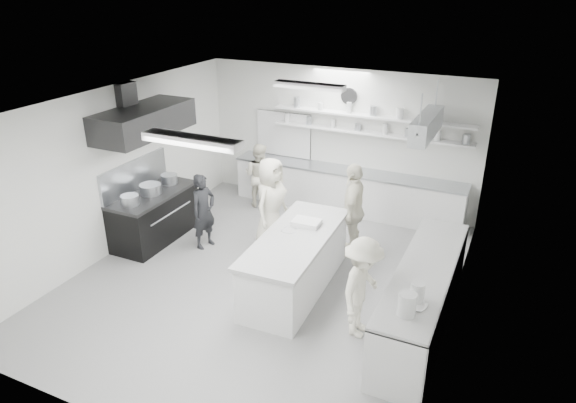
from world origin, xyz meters
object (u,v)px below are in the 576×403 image
at_px(stove, 155,217).
at_px(back_counter, 345,191).
at_px(cook_back, 259,175).
at_px(prep_island, 295,264).
at_px(cook_stove, 204,211).
at_px(right_counter, 422,299).

distance_m(stove, back_counter, 4.03).
distance_m(back_counter, cook_back, 1.91).
height_order(prep_island, cook_stove, cook_stove).
height_order(cook_stove, cook_back, cook_stove).
bearing_deg(cook_stove, right_counter, -85.42).
relative_size(back_counter, prep_island, 2.01).
distance_m(back_counter, prep_island, 3.27).
distance_m(back_counter, cook_stove, 3.25).
distance_m(right_counter, cook_stove, 4.28).
xyz_separation_m(stove, cook_stove, (1.04, 0.15, 0.27)).
relative_size(stove, cook_back, 1.26).
bearing_deg(cook_back, prep_island, 127.99).
relative_size(stove, cook_stove, 1.25).
bearing_deg(cook_back, back_counter, -162.74).
xyz_separation_m(back_counter, cook_back, (-1.81, -0.55, 0.26)).
xyz_separation_m(right_counter, cook_stove, (-4.21, 0.75, 0.25)).
height_order(back_counter, cook_back, cook_back).
bearing_deg(stove, right_counter, -6.52).
xyz_separation_m(right_counter, prep_island, (-2.06, 0.14, -0.01)).
bearing_deg(right_counter, cook_back, 145.59).
height_order(right_counter, cook_stove, cook_stove).
distance_m(cook_stove, cook_back, 2.10).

